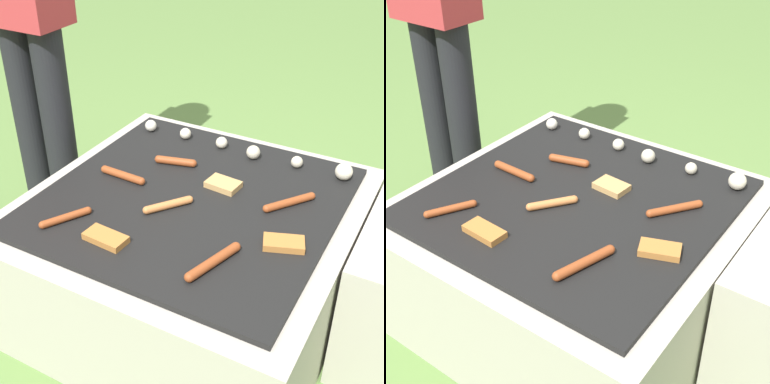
% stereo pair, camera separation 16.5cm
% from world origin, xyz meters
% --- Properties ---
extents(ground_plane, '(14.00, 14.00, 0.00)m').
position_xyz_m(ground_plane, '(0.00, 0.00, 0.00)').
color(ground_plane, '#608442').
extents(grill, '(0.99, 0.99, 0.44)m').
position_xyz_m(grill, '(0.00, 0.00, 0.22)').
color(grill, '#B2AA9E').
rests_on(grill, ground_plane).
extents(sausage_back_center, '(0.14, 0.06, 0.03)m').
position_xyz_m(sausage_back_center, '(-0.15, 0.15, 0.45)').
color(sausage_back_center, '#93421E').
rests_on(sausage_back_center, grill).
extents(sausage_front_center, '(0.08, 0.19, 0.03)m').
position_xyz_m(sausage_front_center, '(0.20, -0.26, 0.45)').
color(sausage_front_center, '#93421E').
rests_on(sausage_front_center, grill).
extents(sausage_front_left, '(0.12, 0.16, 0.02)m').
position_xyz_m(sausage_front_left, '(0.28, 0.10, 0.45)').
color(sausage_front_left, '#93421E').
rests_on(sausage_front_left, grill).
extents(sausage_mid_left, '(0.11, 0.14, 0.02)m').
position_xyz_m(sausage_mid_left, '(-0.03, -0.09, 0.45)').
color(sausage_mid_left, '#C6753D').
rests_on(sausage_mid_left, grill).
extents(sausage_front_right, '(0.09, 0.14, 0.02)m').
position_xyz_m(sausage_front_right, '(-0.26, -0.29, 0.45)').
color(sausage_front_right, '#93421E').
rests_on(sausage_front_right, grill).
extents(sausage_back_right, '(0.17, 0.03, 0.03)m').
position_xyz_m(sausage_back_right, '(-0.25, -0.01, 0.45)').
color(sausage_back_right, '#93421E').
rests_on(sausage_back_right, grill).
extents(bread_slice_right, '(0.13, 0.07, 0.02)m').
position_xyz_m(bread_slice_right, '(-0.10, -0.31, 0.45)').
color(bread_slice_right, '#B27033').
rests_on(bread_slice_right, grill).
extents(bread_slice_center, '(0.13, 0.10, 0.02)m').
position_xyz_m(bread_slice_center, '(0.34, -0.09, 0.45)').
color(bread_slice_center, '#B27033').
rests_on(bread_slice_center, grill).
extents(bread_slice_left, '(0.11, 0.08, 0.02)m').
position_xyz_m(bread_slice_left, '(0.06, 0.10, 0.45)').
color(bread_slice_left, tan).
rests_on(bread_slice_left, grill).
extents(mushroom_row, '(0.79, 0.07, 0.06)m').
position_xyz_m(mushroom_row, '(0.07, 0.33, 0.46)').
color(mushroom_row, silver).
rests_on(mushroom_row, grill).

